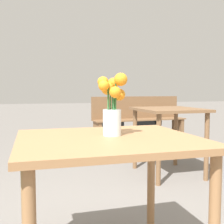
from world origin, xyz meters
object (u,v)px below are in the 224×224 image
bicycle (130,123)px  table_front (109,158)px  flower_vase (112,107)px  bench_middle (138,118)px  table_back (168,120)px

bicycle → table_front: bearing=-112.0°
table_front → flower_vase: (0.03, 0.04, 0.26)m
bench_middle → bicycle: bench_middle is taller
bicycle → table_back: bearing=-100.1°
bench_middle → table_back: 1.92m
table_front → flower_vase: 0.26m
bench_middle → bicycle: 0.51m
table_front → bicycle: table_front is taller
table_back → flower_vase: bearing=-127.1°
bench_middle → table_front: bearing=-114.4°
bench_middle → flower_vase: bearing=-114.2°
flower_vase → bench_middle: bearing=65.8°
table_back → bicycle: size_ratio=0.53×
table_back → bicycle: table_back is taller
table_front → table_back: (1.15, 1.52, 0.00)m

